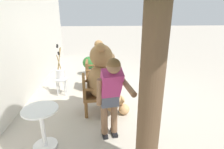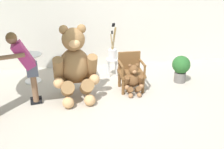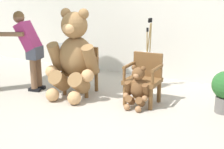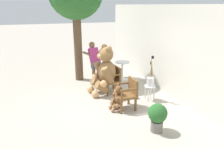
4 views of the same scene
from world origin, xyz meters
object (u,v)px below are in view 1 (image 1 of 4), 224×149
object	(u,v)px
wooden_chair_right	(93,74)
person_visitor	(111,93)
teddy_bear_large	(104,79)
wooden_chair_left	(92,93)
brush_bucket	(60,72)
potted_plant	(89,64)
white_stool	(61,82)
teddy_bear_small	(103,78)
round_side_table	(42,124)

from	to	relation	value
wooden_chair_right	person_visitor	world-z (taller)	person_visitor
wooden_chair_right	teddy_bear_large	bearing A→B (deg)	-168.03
wooden_chair_left	wooden_chair_right	bearing A→B (deg)	0.01
brush_bucket	potted_plant	xyz separation A→B (m)	(1.60, -0.68, -0.24)
teddy_bear_large	potted_plant	size ratio (longest dim) A/B	2.35
white_stool	brush_bucket	world-z (taller)	brush_bucket
potted_plant	teddy_bear_large	bearing A→B (deg)	-170.03
teddy_bear_small	round_side_table	world-z (taller)	round_side_table
wooden_chair_right	white_stool	world-z (taller)	wooden_chair_right
teddy_bear_large	potted_plant	bearing A→B (deg)	9.97
brush_bucket	person_visitor	bearing A→B (deg)	-148.11
teddy_bear_large	teddy_bear_small	world-z (taller)	teddy_bear_large
potted_plant	wooden_chair_right	bearing A→B (deg)	-171.96
wooden_chair_right	potted_plant	size ratio (longest dim) A/B	1.26
teddy_bear_small	white_stool	world-z (taller)	teddy_bear_small
teddy_bear_large	round_side_table	distance (m)	1.53
wooden_chair_right	teddy_bear_small	xyz separation A→B (m)	(0.00, -0.28, -0.11)
wooden_chair_right	brush_bucket	world-z (taller)	brush_bucket
person_visitor	round_side_table	world-z (taller)	person_visitor
person_visitor	wooden_chair_right	bearing A→B (deg)	8.86
wooden_chair_left	brush_bucket	xyz separation A→B (m)	(0.99, 0.86, 0.18)
wooden_chair_right	brush_bucket	xyz separation A→B (m)	(-0.29, 0.86, 0.18)
white_stool	round_side_table	bearing A→B (deg)	-177.37
person_visitor	round_side_table	size ratio (longest dim) A/B	2.12
person_visitor	white_stool	size ratio (longest dim) A/B	3.32
wooden_chair_left	potted_plant	distance (m)	2.60
teddy_bear_small	teddy_bear_large	bearing A→B (deg)	179.41
wooden_chair_right	teddy_bear_large	size ratio (longest dim) A/B	0.54
teddy_bear_small	round_side_table	distance (m)	2.56
teddy_bear_large	person_visitor	world-z (taller)	teddy_bear_large
white_stool	potted_plant	xyz separation A→B (m)	(1.60, -0.68, 0.04)
potted_plant	brush_bucket	bearing A→B (deg)	157.04
wooden_chair_left	teddy_bear_large	size ratio (longest dim) A/B	0.54
teddy_bear_large	round_side_table	xyz separation A→B (m)	(-1.07, 1.04, -0.34)
wooden_chair_right	wooden_chair_left	bearing A→B (deg)	-179.99
teddy_bear_large	teddy_bear_small	size ratio (longest dim) A/B	2.23
teddy_bear_small	round_side_table	size ratio (longest dim) A/B	0.99
wooden_chair_right	teddy_bear_large	xyz separation A→B (m)	(-1.26, -0.27, 0.32)
person_visitor	brush_bucket	bearing A→B (deg)	31.89
teddy_bear_large	brush_bucket	distance (m)	1.50
round_side_table	person_visitor	bearing A→B (deg)	-85.02
teddy_bear_small	potted_plant	bearing A→B (deg)	19.56
wooden_chair_left	teddy_bear_small	distance (m)	1.31
wooden_chair_left	round_side_table	world-z (taller)	wooden_chair_left
wooden_chair_right	person_visitor	bearing A→B (deg)	-171.14
person_visitor	round_side_table	distance (m)	1.21
wooden_chair_right	person_visitor	size ratio (longest dim) A/B	0.56
brush_bucket	round_side_table	world-z (taller)	brush_bucket
teddy_bear_large	teddy_bear_small	bearing A→B (deg)	-0.59
teddy_bear_large	brush_bucket	size ratio (longest dim) A/B	1.71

